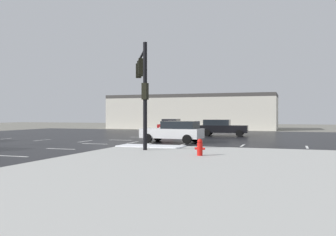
# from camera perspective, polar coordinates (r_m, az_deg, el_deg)

# --- Properties ---
(ground_plane) EXTENTS (120.00, 120.00, 0.00)m
(ground_plane) POSITION_cam_1_polar(r_m,az_deg,el_deg) (27.66, -9.36, -3.78)
(ground_plane) COLOR slate
(road_asphalt) EXTENTS (44.00, 44.00, 0.02)m
(road_asphalt) POSITION_cam_1_polar(r_m,az_deg,el_deg) (27.66, -9.36, -3.76)
(road_asphalt) COLOR black
(road_asphalt) RESTS_ON ground_plane
(sidewalk_corner) EXTENTS (18.00, 18.00, 0.14)m
(sidewalk_corner) POSITION_cam_1_polar(r_m,az_deg,el_deg) (12.52, 14.08, -8.63)
(sidewalk_corner) COLOR #B2B2AD
(sidewalk_corner) RESTS_ON ground_plane
(snow_strip_curbside) EXTENTS (4.00, 1.60, 0.06)m
(snow_strip_curbside) POSITION_cam_1_polar(r_m,az_deg,el_deg) (21.92, -2.73, -4.44)
(snow_strip_curbside) COLOR white
(snow_strip_curbside) RESTS_ON sidewalk_corner
(lane_markings) EXTENTS (36.15, 36.15, 0.01)m
(lane_markings) POSITION_cam_1_polar(r_m,az_deg,el_deg) (25.88, -8.44, -4.02)
(lane_markings) COLOR silver
(lane_markings) RESTS_ON road_asphalt
(traffic_signal_mast) EXTENTS (2.50, 4.52, 5.88)m
(traffic_signal_mast) POSITION_cam_1_polar(r_m,az_deg,el_deg) (21.41, -4.07, 6.21)
(traffic_signal_mast) COLOR black
(traffic_signal_mast) RESTS_ON sidewalk_corner
(fire_hydrant) EXTENTS (0.48, 0.26, 0.79)m
(fire_hydrant) POSITION_cam_1_polar(r_m,az_deg,el_deg) (17.06, 5.05, -4.61)
(fire_hydrant) COLOR red
(fire_hydrant) RESTS_ON sidewalk_corner
(strip_building_background) EXTENTS (24.47, 8.00, 5.00)m
(strip_building_background) POSITION_cam_1_polar(r_m,az_deg,el_deg) (53.89, 3.77, 0.95)
(strip_building_background) COLOR beige
(strip_building_background) RESTS_ON ground_plane
(sedan_black) EXTENTS (4.62, 2.22, 1.58)m
(sedan_black) POSITION_cam_1_polar(r_m,az_deg,el_deg) (35.37, 8.53, -1.47)
(sedan_black) COLOR black
(sedan_black) RESTS_ON road_asphalt
(sedan_red) EXTENTS (2.38, 4.66, 1.58)m
(sedan_red) POSITION_cam_1_polar(r_m,az_deg,el_deg) (40.52, 0.36, -1.22)
(sedan_red) COLOR #B21919
(sedan_red) RESTS_ON road_asphalt
(sedan_white) EXTENTS (4.63, 2.27, 1.58)m
(sedan_white) POSITION_cam_1_polar(r_m,az_deg,el_deg) (26.60, 0.95, -2.10)
(sedan_white) COLOR white
(sedan_white) RESTS_ON road_asphalt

